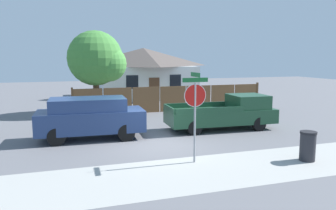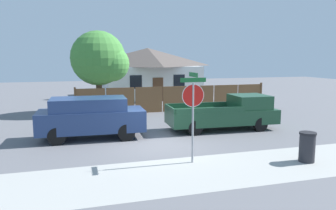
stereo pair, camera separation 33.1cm
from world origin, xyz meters
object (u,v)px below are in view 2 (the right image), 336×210
at_px(orange_pickup, 227,113).
at_px(trash_bin, 307,147).
at_px(stop_sign, 193,102).
at_px(oak_tree, 101,60).
at_px(red_suv, 91,116).
at_px(house, 148,72).

height_order(orange_pickup, trash_bin, orange_pickup).
relative_size(orange_pickup, stop_sign, 1.78).
height_order(oak_tree, trash_bin, oak_tree).
bearing_deg(oak_tree, red_suv, -99.24).
bearing_deg(trash_bin, oak_tree, 114.89).
bearing_deg(red_suv, oak_tree, 83.49).
relative_size(oak_tree, red_suv, 1.13).
bearing_deg(orange_pickup, stop_sign, -125.79).
relative_size(house, stop_sign, 2.84).
height_order(house, oak_tree, oak_tree).
bearing_deg(stop_sign, house, 82.85).
bearing_deg(house, trash_bin, -87.47).
xyz_separation_m(oak_tree, stop_sign, (2.02, -11.71, -1.38)).
bearing_deg(house, orange_pickup, -87.61).
bearing_deg(trash_bin, orange_pickup, 92.92).
distance_m(oak_tree, red_suv, 7.66).
bearing_deg(trash_bin, red_suv, 141.46).
distance_m(house, stop_sign, 19.95).
bearing_deg(red_suv, trash_bin, -35.81).
distance_m(house, oak_tree, 9.52).
bearing_deg(stop_sign, trash_bin, -14.02).
bearing_deg(trash_bin, stop_sign, 164.50).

